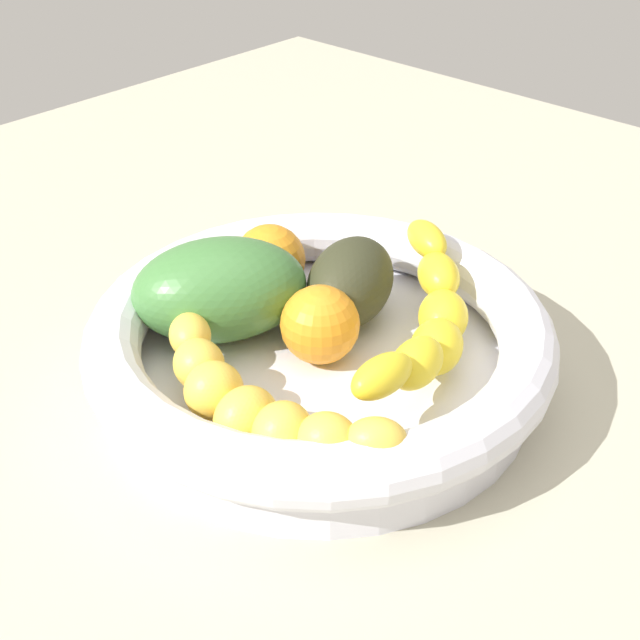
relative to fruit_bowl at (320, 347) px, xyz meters
The scene contains 8 objects.
kitchen_counter 4.72cm from the fruit_bowl, ahead, with size 120.00×120.00×3.00cm, color #B4AF97.
fruit_bowl is the anchor object (origin of this frame).
banana_draped_left 7.45cm from the fruit_bowl, 48.46° to the right, with size 19.33×12.59×5.02cm.
banana_draped_right 9.35cm from the fruit_bowl, 160.88° to the right, with size 6.79×19.53×4.57cm.
orange_front 1.78cm from the fruit_bowl, behind, with size 5.28×5.28×5.28cm, color orange.
orange_mid_left 9.55cm from the fruit_bowl, 66.07° to the left, with size 5.30×5.30×5.30cm, color orange.
avocado_dark 5.81cm from the fruit_bowl, 19.77° to the left, with size 8.83×5.77×5.76cm, color #32341F.
mango_green 7.91cm from the fruit_bowl, 108.57° to the left, with size 11.96×8.03×6.95cm, color #437C3C.
Camera 1 is at (-35.89, -33.28, 40.43)cm, focal length 50.29 mm.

